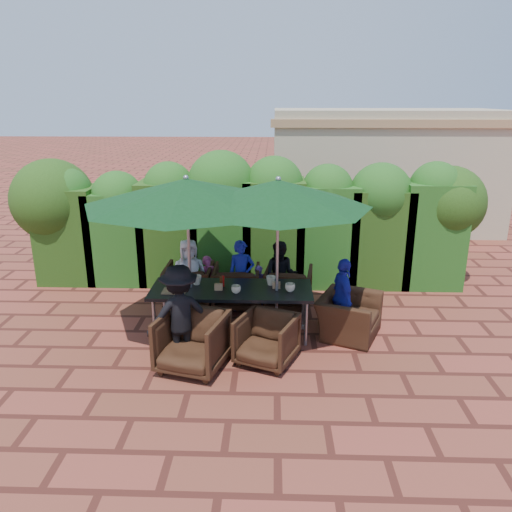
{
  "coord_description": "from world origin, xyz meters",
  "views": [
    {
      "loc": [
        0.48,
        -7.03,
        3.52
      ],
      "look_at": [
        0.22,
        0.4,
        1.14
      ],
      "focal_mm": 35.0,
      "sensor_mm": 36.0,
      "label": 1
    }
  ],
  "objects_px": {
    "chair_near_right": "(267,337)",
    "dining_table": "(231,293)",
    "umbrella_right": "(278,194)",
    "chair_far_mid": "(236,285)",
    "chair_end_right": "(349,309)",
    "chair_far_right": "(288,286)",
    "chair_near_left": "(192,339)",
    "chair_far_left": "(189,283)",
    "umbrella_left": "(187,192)"
  },
  "relations": [
    {
      "from": "dining_table",
      "to": "chair_near_left",
      "type": "relative_size",
      "value": 2.85
    },
    {
      "from": "chair_far_right",
      "to": "chair_near_left",
      "type": "height_order",
      "value": "chair_near_left"
    },
    {
      "from": "chair_near_left",
      "to": "chair_near_right",
      "type": "xyz_separation_m",
      "value": [
        0.99,
        0.2,
        -0.05
      ]
    },
    {
      "from": "dining_table",
      "to": "chair_far_left",
      "type": "relative_size",
      "value": 2.94
    },
    {
      "from": "dining_table",
      "to": "umbrella_left",
      "type": "distance_m",
      "value": 1.66
    },
    {
      "from": "chair_near_right",
      "to": "chair_end_right",
      "type": "height_order",
      "value": "chair_end_right"
    },
    {
      "from": "umbrella_left",
      "to": "chair_end_right",
      "type": "distance_m",
      "value": 3.01
    },
    {
      "from": "chair_near_left",
      "to": "dining_table",
      "type": "bearing_deg",
      "value": 82.69
    },
    {
      "from": "umbrella_right",
      "to": "chair_near_left",
      "type": "bearing_deg",
      "value": -138.44
    },
    {
      "from": "dining_table",
      "to": "chair_far_left",
      "type": "distance_m",
      "value": 1.37
    },
    {
      "from": "umbrella_left",
      "to": "chair_far_left",
      "type": "height_order",
      "value": "umbrella_left"
    },
    {
      "from": "chair_far_mid",
      "to": "umbrella_left",
      "type": "bearing_deg",
      "value": 57.97
    },
    {
      "from": "umbrella_right",
      "to": "chair_far_left",
      "type": "bearing_deg",
      "value": 143.63
    },
    {
      "from": "chair_far_left",
      "to": "chair_far_mid",
      "type": "relative_size",
      "value": 1.02
    },
    {
      "from": "umbrella_left",
      "to": "chair_far_left",
      "type": "xyz_separation_m",
      "value": [
        -0.21,
        1.04,
        -1.8
      ]
    },
    {
      "from": "umbrella_right",
      "to": "chair_far_left",
      "type": "distance_m",
      "value": 2.6
    },
    {
      "from": "umbrella_left",
      "to": "chair_far_mid",
      "type": "bearing_deg",
      "value": 58.44
    },
    {
      "from": "chair_far_right",
      "to": "chair_far_left",
      "type": "bearing_deg",
      "value": 6.82
    },
    {
      "from": "dining_table",
      "to": "chair_far_right",
      "type": "relative_size",
      "value": 3.05
    },
    {
      "from": "dining_table",
      "to": "umbrella_right",
      "type": "distance_m",
      "value": 1.69
    },
    {
      "from": "chair_far_mid",
      "to": "chair_end_right",
      "type": "height_order",
      "value": "chair_end_right"
    },
    {
      "from": "dining_table",
      "to": "chair_far_right",
      "type": "distance_m",
      "value": 1.41
    },
    {
      "from": "dining_table",
      "to": "chair_far_mid",
      "type": "distance_m",
      "value": 1.07
    },
    {
      "from": "chair_near_right",
      "to": "dining_table",
      "type": "bearing_deg",
      "value": 145.5
    },
    {
      "from": "chair_far_mid",
      "to": "umbrella_right",
      "type": "bearing_deg",
      "value": 121.85
    },
    {
      "from": "chair_near_left",
      "to": "chair_far_mid",
      "type": "bearing_deg",
      "value": 93.57
    },
    {
      "from": "chair_near_left",
      "to": "chair_near_right",
      "type": "bearing_deg",
      "value": 26.82
    },
    {
      "from": "chair_far_mid",
      "to": "chair_near_left",
      "type": "height_order",
      "value": "chair_near_left"
    },
    {
      "from": "dining_table",
      "to": "chair_near_left",
      "type": "xyz_separation_m",
      "value": [
        -0.44,
        -1.06,
        -0.25
      ]
    },
    {
      "from": "chair_far_mid",
      "to": "chair_end_right",
      "type": "relative_size",
      "value": 0.84
    },
    {
      "from": "chair_near_right",
      "to": "umbrella_left",
      "type": "bearing_deg",
      "value": 166.05
    },
    {
      "from": "chair_far_right",
      "to": "chair_near_left",
      "type": "distance_m",
      "value": 2.5
    },
    {
      "from": "chair_far_mid",
      "to": "chair_end_right",
      "type": "distance_m",
      "value": 2.06
    },
    {
      "from": "umbrella_left",
      "to": "chair_near_right",
      "type": "xyz_separation_m",
      "value": [
        1.17,
        -0.88,
        -1.84
      ]
    },
    {
      "from": "chair_far_mid",
      "to": "chair_far_right",
      "type": "height_order",
      "value": "chair_far_mid"
    },
    {
      "from": "umbrella_right",
      "to": "chair_near_right",
      "type": "relative_size",
      "value": 3.56
    },
    {
      "from": "dining_table",
      "to": "chair_near_right",
      "type": "xyz_separation_m",
      "value": [
        0.55,
        -0.86,
        -0.3
      ]
    },
    {
      "from": "umbrella_left",
      "to": "chair_near_left",
      "type": "height_order",
      "value": "umbrella_left"
    },
    {
      "from": "chair_far_right",
      "to": "chair_near_right",
      "type": "distance_m",
      "value": 1.94
    },
    {
      "from": "umbrella_right",
      "to": "chair_far_mid",
      "type": "xyz_separation_m",
      "value": [
        -0.69,
        1.09,
        -1.81
      ]
    },
    {
      "from": "umbrella_left",
      "to": "chair_end_right",
      "type": "height_order",
      "value": "umbrella_left"
    },
    {
      "from": "chair_near_left",
      "to": "chair_far_left",
      "type": "bearing_deg",
      "value": 115.82
    },
    {
      "from": "umbrella_right",
      "to": "chair_end_right",
      "type": "distance_m",
      "value": 2.11
    },
    {
      "from": "umbrella_right",
      "to": "chair_far_mid",
      "type": "height_order",
      "value": "umbrella_right"
    },
    {
      "from": "chair_far_left",
      "to": "chair_near_left",
      "type": "height_order",
      "value": "chair_near_left"
    },
    {
      "from": "umbrella_right",
      "to": "chair_near_left",
      "type": "distance_m",
      "value": 2.34
    },
    {
      "from": "dining_table",
      "to": "chair_far_left",
      "type": "xyz_separation_m",
      "value": [
        -0.83,
        1.06,
        -0.26
      ]
    },
    {
      "from": "chair_near_left",
      "to": "chair_end_right",
      "type": "distance_m",
      "value": 2.48
    },
    {
      "from": "chair_near_right",
      "to": "chair_end_right",
      "type": "xyz_separation_m",
      "value": [
        1.25,
        0.88,
        0.04
      ]
    },
    {
      "from": "chair_far_left",
      "to": "chair_near_left",
      "type": "relative_size",
      "value": 0.97
    }
  ]
}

